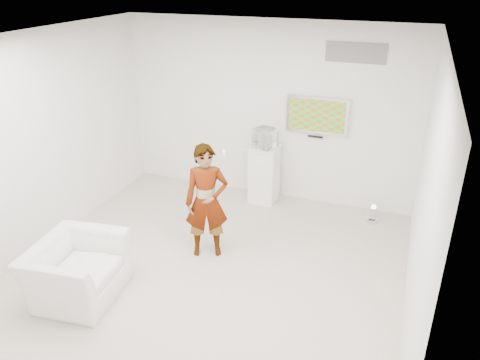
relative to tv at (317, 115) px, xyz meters
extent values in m
cube|color=beige|center=(-0.85, -2.45, -1.55)|extent=(5.00, 5.00, 0.01)
cube|color=#303033|center=(-0.85, -2.45, 1.45)|extent=(5.00, 5.00, 0.01)
cube|color=silver|center=(-0.85, 0.05, -0.05)|extent=(5.00, 0.01, 3.00)
cube|color=silver|center=(-0.85, -4.95, -0.05)|extent=(5.00, 0.01, 3.00)
cube|color=silver|center=(-3.35, -2.45, -0.05)|extent=(0.01, 5.00, 3.00)
cube|color=silver|center=(1.65, -2.45, -0.05)|extent=(0.01, 5.00, 3.00)
cube|color=silver|center=(0.00, 0.00, 0.00)|extent=(1.00, 0.08, 0.60)
cube|color=slate|center=(0.50, 0.04, 1.00)|extent=(0.90, 0.02, 0.30)
imported|color=white|center=(-1.04, -2.08, -0.74)|extent=(0.70, 0.60, 1.62)
imported|color=white|center=(-2.15, -3.49, -1.19)|extent=(1.08, 1.20, 0.72)
cube|color=white|center=(-0.79, -0.25, -1.05)|extent=(0.49, 0.49, 0.99)
cylinder|color=silver|center=(1.07, -0.37, -1.41)|extent=(0.24, 0.24, 0.29)
cube|color=white|center=(-0.79, -0.25, -0.40)|extent=(0.40, 0.40, 0.31)
cube|color=white|center=(-0.79, -0.25, -0.45)|extent=(0.11, 0.17, 0.22)
cube|color=white|center=(-0.87, -1.84, -0.09)|extent=(0.09, 0.14, 0.04)
camera|label=1|loc=(1.36, -7.20, 2.19)|focal=35.00mm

